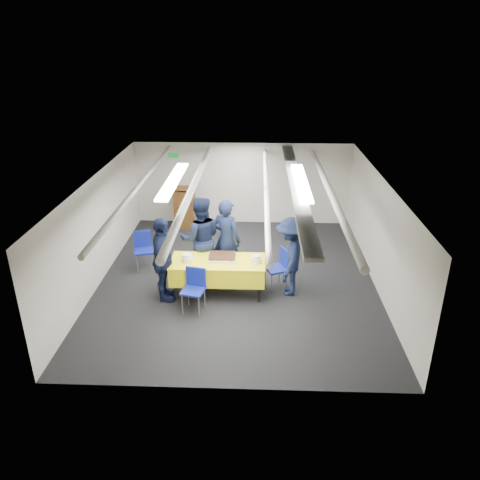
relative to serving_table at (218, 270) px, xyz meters
name	(u,v)px	position (x,y,z in m)	size (l,w,h in m)	color
ground	(237,279)	(0.37, 0.63, -0.56)	(7.00, 7.00, 0.00)	black
room_shell	(242,196)	(0.46, 1.04, 1.25)	(6.00, 7.00, 2.30)	silver
serving_table	(218,270)	(0.00, 0.00, 0.00)	(1.94, 0.85, 0.77)	black
sheet_cake	(222,257)	(0.09, 0.07, 0.26)	(0.56, 0.44, 0.10)	white
plate_stack_left	(187,258)	(-0.62, -0.05, 0.28)	(0.23, 0.23, 0.16)	white
plate_stack_right	(256,259)	(0.78, -0.05, 0.28)	(0.21, 0.21, 0.16)	white
podium	(185,206)	(-1.23, 3.67, 0.05)	(0.62, 0.53, 1.25)	brown
chair_near	(194,285)	(-0.41, -0.61, -0.03)	(0.50, 0.50, 0.87)	gray
chair_right	(280,265)	(1.28, 0.35, -0.03)	(0.55, 0.55, 0.87)	gray
chair_left	(143,246)	(-1.83, 1.17, -0.03)	(0.52, 0.52, 0.87)	gray
sailor_a	(226,239)	(0.13, 0.75, 0.36)	(0.67, 0.44, 1.84)	black
sailor_b	(201,239)	(-0.43, 0.69, 0.39)	(0.92, 0.72, 1.89)	black
sailor_c	(163,260)	(-1.07, -0.25, 0.33)	(1.04, 0.43, 1.78)	black
sailor_d	(290,257)	(1.47, 0.10, 0.28)	(1.08, 0.62, 1.68)	black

